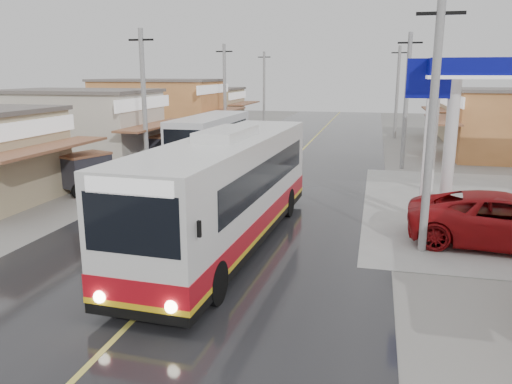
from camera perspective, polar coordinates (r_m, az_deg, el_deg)
ground at (r=18.06m, az=-4.37°, el=-4.96°), size 120.00×120.00×0.00m
road at (r=32.25m, az=3.77°, el=3.26°), size 12.00×90.00×0.02m
centre_line at (r=32.24m, az=3.78°, el=3.29°), size 0.15×90.00×0.01m
shopfronts_left at (r=39.29m, az=-14.53°, el=4.68°), size 11.00×44.00×5.20m
utility_poles_left at (r=35.03m, az=-7.33°, el=3.98°), size 1.60×50.00×8.00m
utility_poles_right at (r=31.85m, az=16.29°, el=2.61°), size 1.60×36.00×8.00m
coach_bus at (r=16.61m, az=-3.14°, el=0.21°), size 3.38×12.69×3.93m
second_bus at (r=31.61m, az=-5.22°, el=6.05°), size 2.61×9.30×3.08m
jeepney at (r=18.62m, az=26.79°, el=-2.98°), size 6.69×3.66×1.78m
cyclist at (r=27.50m, az=-7.03°, el=2.83°), size 0.74×1.92×2.05m
tricycle_near at (r=25.69m, az=-19.02°, el=2.38°), size 2.30×2.86×1.90m
tricycle_far at (r=32.82m, az=-10.40°, el=5.06°), size 1.57×2.36×1.80m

